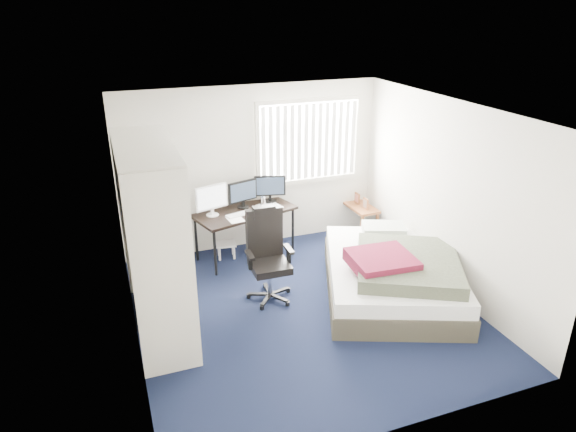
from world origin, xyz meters
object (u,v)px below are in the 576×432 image
Objects in this scene: desk at (244,208)px; nightstand at (360,209)px; office_chair at (268,264)px; bed at (393,273)px.

nightstand is at bearing 2.67° from desk.
nightstand is (2.05, 1.36, -0.04)m from office_chair.
office_chair is at bearing -92.10° from desk.
desk is 1.33× the size of office_chair.
office_chair is 0.46× the size of bed.
desk is at bearing 87.90° from office_chair.
office_chair is 1.66× the size of nightstand.
desk is at bearing -177.33° from nightstand.
bed reaches higher than nightstand.
office_chair is 2.46m from nightstand.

